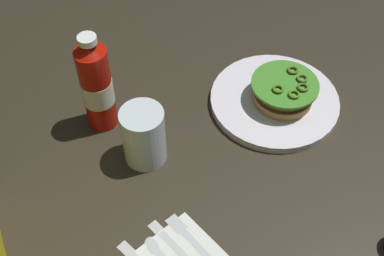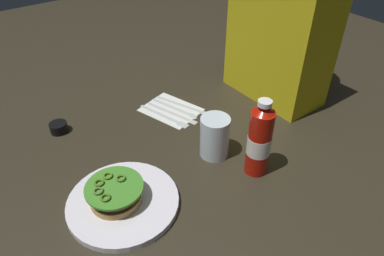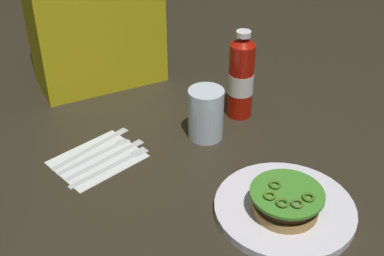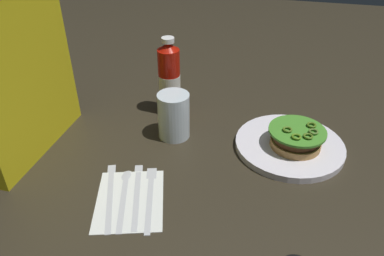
{
  "view_description": "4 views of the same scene",
  "coord_description": "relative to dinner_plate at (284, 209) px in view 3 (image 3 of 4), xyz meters",
  "views": [
    {
      "loc": [
        -0.46,
        0.34,
        0.77
      ],
      "look_at": [
        0.06,
        0.1,
        0.09
      ],
      "focal_mm": 47.0,
      "sensor_mm": 36.0,
      "label": 1
    },
    {
      "loc": [
        0.66,
        -0.31,
        0.66
      ],
      "look_at": [
        0.06,
        0.13,
        0.09
      ],
      "focal_mm": 33.0,
      "sensor_mm": 36.0,
      "label": 2
    },
    {
      "loc": [
        -0.36,
        -0.67,
        0.66
      ],
      "look_at": [
        0.03,
        0.11,
        0.09
      ],
      "focal_mm": 47.67,
      "sensor_mm": 36.0,
      "label": 3
    },
    {
      "loc": [
        -0.67,
        -0.06,
        0.56
      ],
      "look_at": [
        0.03,
        0.12,
        0.07
      ],
      "focal_mm": 35.18,
      "sensor_mm": 36.0,
      "label": 4
    }
  ],
  "objects": [
    {
      "name": "dinner_plate",
      "position": [
        0.0,
        0.0,
        0.0
      ],
      "size": [
        0.26,
        0.26,
        0.02
      ],
      "primitive_type": "cylinder",
      "color": "white",
      "rests_on": "ground_plane"
    },
    {
      "name": "butter_knife",
      "position": [
        -0.24,
        0.31,
        -0.0
      ],
      "size": [
        0.19,
        0.08,
        0.0
      ],
      "color": "silver",
      "rests_on": "napkin"
    },
    {
      "name": "ground_plane",
      "position": [
        -0.11,
        0.11,
        -0.01
      ],
      "size": [
        3.0,
        3.0,
        0.0
      ],
      "primitive_type": "plane",
      "color": "#2D271B"
    },
    {
      "name": "water_glass",
      "position": [
        -0.01,
        0.29,
        0.05
      ],
      "size": [
        0.08,
        0.08,
        0.12
      ],
      "primitive_type": "cylinder",
      "color": "silver",
      "rests_on": "ground_plane"
    },
    {
      "name": "burger_sandwich",
      "position": [
        -0.01,
        -0.01,
        0.03
      ],
      "size": [
        0.14,
        0.14,
        0.05
      ],
      "color": "#B38246",
      "rests_on": "dinner_plate"
    },
    {
      "name": "napkin",
      "position": [
        -0.26,
        0.32,
        -0.01
      ],
      "size": [
        0.21,
        0.18,
        0.0
      ],
      "primitive_type": "cube",
      "rotation": [
        0.0,
        0.0,
        0.29
      ],
      "color": "silver",
      "rests_on": "ground_plane"
    },
    {
      "name": "ketchup_bottle",
      "position": [
        0.1,
        0.34,
        0.09
      ],
      "size": [
        0.06,
        0.06,
        0.22
      ],
      "color": "#B01408",
      "rests_on": "ground_plane"
    },
    {
      "name": "steak_knife",
      "position": [
        -0.25,
        0.36,
        -0.0
      ],
      "size": [
        0.2,
        0.09,
        0.0
      ],
      "color": "silver",
      "rests_on": "napkin"
    },
    {
      "name": "fork_utensil",
      "position": [
        -0.23,
        0.28,
        -0.0
      ],
      "size": [
        0.19,
        0.07,
        0.0
      ],
      "color": "silver",
      "rests_on": "napkin"
    },
    {
      "name": "spoon_utensil",
      "position": [
        -0.24,
        0.34,
        -0.0
      ],
      "size": [
        0.18,
        0.07,
        0.0
      ],
      "color": "silver",
      "rests_on": "napkin"
    }
  ]
}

